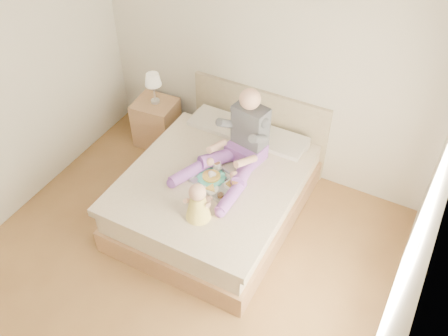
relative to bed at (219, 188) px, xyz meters
The scene contains 7 objects.
room 1.61m from the bed, 85.70° to the right, with size 4.02×4.22×2.71m.
bed is the anchor object (origin of this frame).
nightstand 1.44m from the bed, 152.24° to the left, with size 0.54×0.49×0.61m.
lamp 1.56m from the bed, 151.60° to the left, with size 0.20×0.20×0.40m.
adult 0.59m from the bed, 48.08° to the left, with size 0.76×1.12×0.88m.
tray 0.39m from the bed, 64.44° to the right, with size 0.56×0.50×0.14m.
baby 0.83m from the bed, 77.92° to the right, with size 0.27×0.37×0.41m.
Camera 1 is at (1.86, -2.28, 4.19)m, focal length 40.00 mm.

